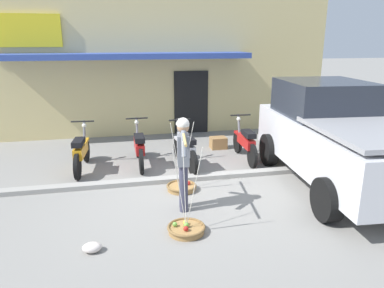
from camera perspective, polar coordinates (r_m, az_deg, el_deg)
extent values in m
plane|color=gray|center=(7.37, -1.90, -7.82)|extent=(90.00, 90.00, 0.00)
cube|color=gray|center=(7.98, -2.80, -5.49)|extent=(20.00, 0.24, 0.10)
cylinder|color=#38384C|center=(6.68, -1.38, -6.39)|extent=(0.15, 0.15, 0.86)
cylinder|color=#38384C|center=(6.52, -1.30, -7.00)|extent=(0.15, 0.15, 0.86)
cube|color=slate|center=(6.36, -1.38, -0.87)|extent=(0.25, 0.36, 0.54)
sphere|color=tan|center=(6.25, -1.40, 2.68)|extent=(0.21, 0.21, 0.21)
sphere|color=silver|center=(6.24, -1.41, 3.13)|extent=(0.22, 0.22, 0.22)
cylinder|color=slate|center=(6.54, -1.49, 1.17)|extent=(0.14, 0.35, 0.43)
cylinder|color=slate|center=(6.08, -1.28, 0.00)|extent=(0.14, 0.35, 0.43)
cylinder|color=tan|center=(6.27, -1.40, 1.93)|extent=(0.28, 1.70, 0.04)
cylinder|color=#9E7542|center=(7.53, -1.65, -6.87)|extent=(0.57, 0.57, 0.09)
torus|color=brown|center=(7.52, -1.65, -6.52)|extent=(0.62, 0.62, 0.05)
sphere|color=#6EAB41|center=(7.45, -1.68, -6.42)|extent=(0.08, 0.08, 0.08)
sphere|color=gold|center=(7.53, -1.75, -6.17)|extent=(0.09, 0.09, 0.09)
sphere|color=red|center=(7.55, -0.55, -6.10)|extent=(0.08, 0.08, 0.08)
cylinder|color=silver|center=(7.40, -1.88, -1.31)|extent=(0.01, 0.27, 1.36)
cylinder|color=silver|center=(7.20, -2.49, -1.83)|extent=(0.24, 0.14, 1.36)
cylinder|color=silver|center=(7.24, -0.71, -1.71)|extent=(0.24, 0.14, 1.36)
cylinder|color=#9E7542|center=(6.00, -0.89, -13.25)|extent=(0.57, 0.57, 0.09)
torus|color=brown|center=(5.98, -0.89, -12.83)|extent=(0.62, 0.62, 0.05)
sphere|color=yellow|center=(6.04, -1.01, -12.14)|extent=(0.08, 0.08, 0.08)
sphere|color=#71AE42|center=(5.96, -0.89, -12.52)|extent=(0.09, 0.09, 0.09)
sphere|color=#6BA63F|center=(5.99, -2.69, -12.40)|extent=(0.08, 0.08, 0.08)
sphere|color=#AC1F1B|center=(5.86, -0.94, -13.06)|extent=(0.08, 0.08, 0.08)
cylinder|color=silver|center=(5.80, -1.18, -6.37)|extent=(0.01, 0.27, 1.36)
cylinder|color=silver|center=(5.60, -1.94, -7.22)|extent=(0.24, 0.14, 1.36)
cylinder|color=silver|center=(5.64, 0.35, -7.03)|extent=(0.24, 0.14, 1.36)
cylinder|color=black|center=(9.55, -16.15, -0.93)|extent=(0.13, 0.58, 0.58)
cylinder|color=black|center=(8.39, -17.44, -3.41)|extent=(0.13, 0.58, 0.58)
cube|color=orange|center=(9.48, -16.28, 0.58)|extent=(0.17, 0.29, 0.06)
cube|color=orange|center=(8.81, -16.97, -0.93)|extent=(0.28, 0.91, 0.24)
cube|color=black|center=(8.57, -17.30, 0.25)|extent=(0.27, 0.58, 0.12)
cylinder|color=slate|center=(9.35, -16.43, 1.18)|extent=(0.09, 0.30, 0.76)
cylinder|color=black|center=(9.18, -16.70, 3.40)|extent=(0.54, 0.09, 0.04)
sphere|color=silver|center=(9.37, -16.48, 2.78)|extent=(0.11, 0.11, 0.11)
cylinder|color=black|center=(9.60, -8.48, -0.35)|extent=(0.08, 0.58, 0.58)
cylinder|color=black|center=(8.42, -7.92, -2.70)|extent=(0.08, 0.58, 0.58)
cube|color=red|center=(9.53, -8.55, 1.15)|extent=(0.14, 0.28, 0.06)
cube|color=red|center=(8.85, -8.23, -0.29)|extent=(0.20, 0.90, 0.24)
cube|color=black|center=(8.62, -8.21, 0.91)|extent=(0.22, 0.56, 0.12)
cylinder|color=slate|center=(9.41, -8.54, 1.76)|extent=(0.06, 0.30, 0.76)
cylinder|color=black|center=(9.24, -8.61, 3.98)|extent=(0.54, 0.04, 0.04)
sphere|color=silver|center=(9.42, -8.64, 3.35)|extent=(0.11, 0.11, 0.11)
cylinder|color=black|center=(9.35, -2.20, -0.65)|extent=(0.14, 0.59, 0.58)
cylinder|color=black|center=(8.22, 0.13, -3.04)|extent=(0.14, 0.59, 0.58)
cube|color=silver|center=(9.27, -2.22, 0.89)|extent=(0.17, 0.29, 0.06)
cube|color=silver|center=(8.62, -0.93, -0.57)|extent=(0.29, 0.92, 0.24)
cube|color=black|center=(8.39, -0.58, 0.66)|extent=(0.27, 0.58, 0.12)
cylinder|color=slate|center=(9.15, -2.06, 1.52)|extent=(0.09, 0.30, 0.76)
cylinder|color=black|center=(8.98, -1.94, 3.80)|extent=(0.54, 0.09, 0.04)
sphere|color=silver|center=(9.16, -2.21, 3.15)|extent=(0.11, 0.11, 0.11)
cylinder|color=black|center=(9.97, 7.11, 0.31)|extent=(0.11, 0.58, 0.58)
cylinder|color=black|center=(8.84, 9.39, -1.86)|extent=(0.11, 0.58, 0.58)
cube|color=red|center=(9.90, 7.16, 1.76)|extent=(0.15, 0.29, 0.06)
cube|color=red|center=(9.25, 8.42, 0.42)|extent=(0.24, 0.91, 0.24)
cube|color=black|center=(9.02, 8.83, 1.58)|extent=(0.24, 0.57, 0.12)
cylinder|color=slate|center=(9.78, 7.36, 2.35)|extent=(0.07, 0.30, 0.76)
cylinder|color=black|center=(9.62, 7.58, 4.50)|extent=(0.54, 0.06, 0.04)
sphere|color=silver|center=(9.79, 7.27, 3.88)|extent=(0.11, 0.11, 0.11)
cube|color=silver|center=(8.11, 21.88, -0.27)|extent=(2.26, 4.83, 0.96)
cube|color=#282D38|center=(8.64, 19.85, 6.75)|extent=(1.89, 2.01, 0.76)
cube|color=gray|center=(7.11, 26.45, 1.83)|extent=(1.98, 2.48, 0.08)
cylinder|color=black|center=(9.13, 11.94, -0.83)|extent=(0.32, 0.78, 0.76)
cylinder|color=black|center=(9.92, 22.35, -0.35)|extent=(0.32, 0.78, 0.76)
cylinder|color=black|center=(6.63, 20.30, -8.12)|extent=(0.32, 0.78, 0.76)
cube|color=silver|center=(10.25, 15.32, 1.52)|extent=(0.44, 0.05, 0.12)
cube|color=#DBC684|center=(13.99, -10.38, 12.26)|extent=(13.00, 5.00, 4.20)
cube|color=#334CA3|center=(10.97, -9.89, 13.37)|extent=(7.15, 1.00, 0.16)
cube|color=yellow|center=(11.67, -25.24, 15.73)|extent=(2.20, 0.08, 0.90)
cube|color=black|center=(11.86, -0.14, 6.50)|extent=(1.10, 0.06, 2.00)
ellipsoid|color=silver|center=(5.71, -15.34, -15.28)|extent=(0.28, 0.22, 0.14)
cube|color=olive|center=(10.31, 4.13, 0.19)|extent=(0.44, 0.36, 0.32)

